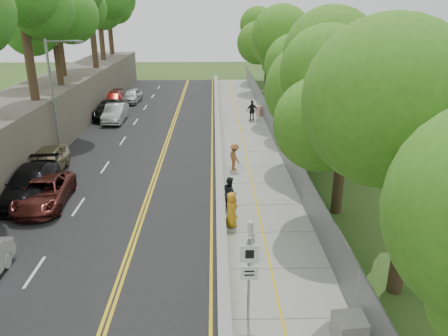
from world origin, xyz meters
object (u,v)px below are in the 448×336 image
signpost (249,271)px  person_far (252,111)px  car_2 (44,192)px  painter_0 (231,210)px  concrete_block (354,328)px  construction_barrel (259,111)px  streetlight (56,92)px

signpost → person_far: 27.21m
car_2 → painter_0: 10.10m
concrete_block → painter_0: size_ratio=0.72×
construction_barrel → person_far: bearing=-114.2°
streetlight → painter_0: size_ratio=4.64×
signpost → person_far: size_ratio=1.64×
signpost → car_2: bearing=137.2°
signpost → person_far: (2.39, 27.09, -0.97)m
signpost → concrete_block: 3.71m
car_2 → painter_0: painter_0 is taller
streetlight → construction_barrel: bearing=39.1°
person_far → concrete_block: bearing=72.4°
streetlight → painter_0: streetlight is taller
streetlight → signpost: (11.51, -17.02, -2.68)m
signpost → painter_0: (-0.30, 6.68, -1.05)m
construction_barrel → car_2: car_2 is taller
painter_0 → person_far: 20.59m
streetlight → concrete_block: 23.65m
concrete_block → painter_0: (-3.55, 7.66, 0.45)m
concrete_block → person_far: size_ratio=0.66×
streetlight → person_far: streetlight is taller
signpost → construction_barrel: signpost is taller
concrete_block → person_far: 28.09m
signpost → car_2: size_ratio=0.61×
construction_barrel → person_far: person_far is taller
signpost → concrete_block: signpost is taller
painter_0 → person_far: (2.69, 20.41, 0.08)m
person_far → painter_0: bearing=63.2°
construction_barrel → concrete_block: size_ratio=0.76×
car_2 → streetlight: bearing=96.8°
streetlight → signpost: 20.72m
streetlight → signpost: bearing=-55.9°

